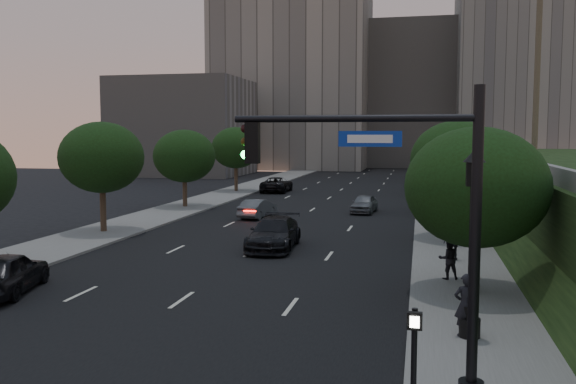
% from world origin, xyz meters
% --- Properties ---
extents(ground, '(160.00, 160.00, 0.00)m').
position_xyz_m(ground, '(0.00, 0.00, 0.00)').
color(ground, black).
rests_on(ground, ground).
extents(road_surface, '(16.00, 140.00, 0.02)m').
position_xyz_m(road_surface, '(0.00, 30.00, 0.01)').
color(road_surface, black).
rests_on(road_surface, ground).
extents(sidewalk_right, '(4.50, 140.00, 0.15)m').
position_xyz_m(sidewalk_right, '(10.25, 30.00, 0.07)').
color(sidewalk_right, slate).
rests_on(sidewalk_right, ground).
extents(sidewalk_left, '(4.50, 140.00, 0.15)m').
position_xyz_m(sidewalk_left, '(-10.25, 30.00, 0.07)').
color(sidewalk_left, slate).
rests_on(sidewalk_left, ground).
extents(parapet_wall, '(0.35, 90.00, 0.70)m').
position_xyz_m(parapet_wall, '(13.50, 28.00, 4.35)').
color(parapet_wall, slate).
rests_on(parapet_wall, embankment).
extents(office_block_left, '(26.00, 20.00, 32.00)m').
position_xyz_m(office_block_left, '(-14.00, 92.00, 16.00)').
color(office_block_left, gray).
rests_on(office_block_left, ground).
extents(office_block_mid, '(22.00, 18.00, 26.00)m').
position_xyz_m(office_block_mid, '(6.00, 102.00, 13.00)').
color(office_block_mid, gray).
rests_on(office_block_mid, ground).
extents(office_block_right, '(20.00, 22.00, 36.00)m').
position_xyz_m(office_block_right, '(24.00, 96.00, 18.00)').
color(office_block_right, gray).
rests_on(office_block_right, ground).
extents(office_block_filler, '(18.00, 16.00, 14.00)m').
position_xyz_m(office_block_filler, '(-26.00, 70.00, 7.00)').
color(office_block_filler, gray).
rests_on(office_block_filler, ground).
extents(tree_right_a, '(5.20, 5.20, 6.24)m').
position_xyz_m(tree_right_a, '(10.30, 8.00, 4.02)').
color(tree_right_a, '#38281C').
rests_on(tree_right_a, ground).
extents(tree_right_b, '(5.20, 5.20, 6.74)m').
position_xyz_m(tree_right_b, '(10.30, 20.00, 4.52)').
color(tree_right_b, '#38281C').
rests_on(tree_right_b, ground).
extents(tree_right_c, '(5.20, 5.20, 6.24)m').
position_xyz_m(tree_right_c, '(10.30, 33.00, 4.02)').
color(tree_right_c, '#38281C').
rests_on(tree_right_c, ground).
extents(tree_right_d, '(5.20, 5.20, 6.74)m').
position_xyz_m(tree_right_d, '(10.30, 47.00, 4.52)').
color(tree_right_d, '#38281C').
rests_on(tree_right_d, ground).
extents(tree_right_e, '(5.20, 5.20, 6.24)m').
position_xyz_m(tree_right_e, '(10.30, 62.00, 4.02)').
color(tree_right_e, '#38281C').
rests_on(tree_right_e, ground).
extents(tree_left_b, '(5.00, 5.00, 6.71)m').
position_xyz_m(tree_left_b, '(-10.30, 18.00, 4.58)').
color(tree_left_b, '#38281C').
rests_on(tree_left_b, ground).
extents(tree_left_c, '(5.00, 5.00, 6.34)m').
position_xyz_m(tree_left_c, '(-10.30, 31.00, 4.21)').
color(tree_left_c, '#38281C').
rests_on(tree_left_c, ground).
extents(tree_left_d, '(5.00, 5.00, 6.71)m').
position_xyz_m(tree_left_d, '(-10.30, 45.00, 4.58)').
color(tree_left_d, '#38281C').
rests_on(tree_left_d, ground).
extents(traffic_signal_mast, '(5.68, 0.56, 7.00)m').
position_xyz_m(traffic_signal_mast, '(8.39, -1.48, 3.67)').
color(traffic_signal_mast, black).
rests_on(traffic_signal_mast, ground).
extents(street_lamp, '(0.64, 0.64, 5.62)m').
position_xyz_m(street_lamp, '(9.76, 2.66, 2.63)').
color(street_lamp, black).
rests_on(street_lamp, ground).
extents(pedestrian_signal, '(0.30, 0.33, 2.50)m').
position_xyz_m(pedestrian_signal, '(8.23, -3.05, 1.57)').
color(pedestrian_signal, black).
rests_on(pedestrian_signal, ground).
extents(sedan_near_left, '(2.98, 5.03, 1.60)m').
position_xyz_m(sedan_near_left, '(-6.78, 4.52, 0.80)').
color(sedan_near_left, black).
rests_on(sedan_near_left, ground).
extents(sedan_mid_left, '(2.00, 4.28, 1.36)m').
position_xyz_m(sedan_mid_left, '(-3.02, 26.65, 0.68)').
color(sedan_mid_left, '#4E5154').
rests_on(sedan_mid_left, ground).
extents(sedan_far_left, '(2.69, 5.66, 1.56)m').
position_xyz_m(sedan_far_left, '(-6.20, 45.93, 0.78)').
color(sedan_far_left, black).
rests_on(sedan_far_left, ground).
extents(sedan_near_right, '(2.55, 5.69, 1.62)m').
position_xyz_m(sedan_near_right, '(0.90, 15.38, 0.81)').
color(sedan_near_right, black).
rests_on(sedan_near_right, ground).
extents(sedan_far_right, '(2.00, 4.25, 1.41)m').
position_xyz_m(sedan_far_right, '(4.16, 31.09, 0.70)').
color(sedan_far_right, slate).
rests_on(sedan_far_right, ground).
extents(pedestrian_a, '(0.75, 0.59, 1.83)m').
position_xyz_m(pedestrian_a, '(9.63, 2.70, 1.07)').
color(pedestrian_a, black).
rests_on(pedestrian_a, sidewalk_right).
extents(pedestrian_b, '(0.95, 0.82, 1.66)m').
position_xyz_m(pedestrian_b, '(9.45, 9.79, 0.98)').
color(pedestrian_b, black).
rests_on(pedestrian_b, sidewalk_right).
extents(pedestrian_c, '(0.97, 0.52, 1.57)m').
position_xyz_m(pedestrian_c, '(9.87, 13.71, 0.94)').
color(pedestrian_c, black).
rests_on(pedestrian_c, sidewalk_right).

